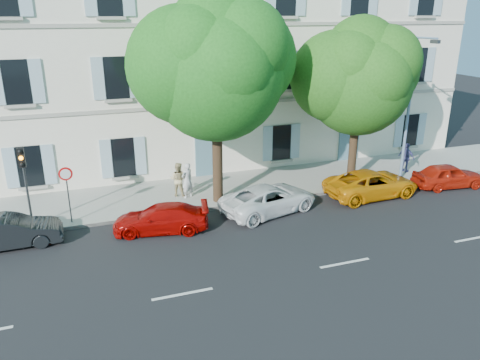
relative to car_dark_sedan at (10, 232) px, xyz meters
name	(u,v)px	position (x,y,z in m)	size (l,w,h in m)	color
ground	(297,220)	(11.52, -1.40, -0.63)	(90.00, 90.00, 0.00)	black
sidewalk	(259,185)	(11.52, 3.05, -0.55)	(36.00, 4.50, 0.15)	#A09E96
kerb	(276,199)	(11.52, 0.88, -0.55)	(36.00, 0.16, 0.16)	#9E998E
building	(225,59)	(11.52, 8.80, 5.37)	(28.00, 7.00, 12.00)	white
car_dark_sedan	(10,232)	(0.00, 0.00, 0.00)	(1.33, 3.80, 1.25)	black
car_red_coupe	(161,218)	(5.72, -0.55, -0.06)	(1.59, 3.91, 1.13)	#A00704
car_white_coupe	(269,199)	(10.70, -0.20, 0.01)	(2.11, 4.57, 1.27)	white
car_yellow_supercar	(372,184)	(16.19, -0.08, 0.03)	(2.17, 4.71, 1.31)	orange
car_red_hatchback	(448,176)	(20.68, -0.29, 0.00)	(1.48, 3.67, 1.25)	#AF1B0A
tree_left	(216,73)	(8.80, 1.50, 5.47)	(5.96, 5.96, 9.23)	#3A2819
tree_right	(359,83)	(16.18, 1.76, 4.69)	(5.22, 5.22, 8.05)	#3A2819
traffic_light	(24,170)	(0.67, 1.32, 2.00)	(0.27, 0.39, 3.42)	#383A3D
road_sign	(67,183)	(2.22, 1.25, 1.30)	(0.57, 0.09, 2.46)	#383A3D
street_lamp	(411,102)	(18.99, 1.17, 3.67)	(0.37, 1.57, 7.32)	#7293BF
pedestrian_a	(187,180)	(7.54, 2.41, 0.38)	(0.63, 0.41, 1.72)	beige
pedestrian_b	(178,179)	(7.18, 2.76, 0.36)	(0.81, 0.63, 1.67)	tan
pedestrian_c	(406,158)	(19.90, 2.12, 0.35)	(0.97, 0.40, 1.65)	#45467E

